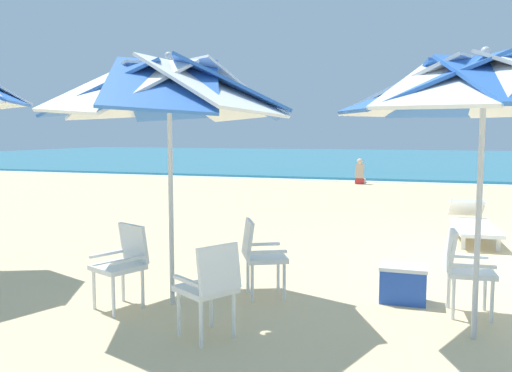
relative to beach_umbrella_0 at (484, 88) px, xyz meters
name	(u,v)px	position (x,y,z in m)	size (l,w,h in m)	color
sea	(448,159)	(0.95, 33.51, -2.15)	(80.00, 36.00, 0.10)	teal
surf_foam	(467,184)	(0.95, 15.21, -2.20)	(80.00, 0.70, 0.01)	white
beach_umbrella_0	(484,88)	(0.00, 0.00, 0.00)	(2.50, 2.50, 2.55)	silver
plastic_chair_0	(463,266)	(-0.06, 0.64, -1.70)	(0.50, 0.48, 0.87)	white
beach_umbrella_1	(169,91)	(-2.98, 0.03, 0.05)	(2.62, 2.62, 2.64)	silver
plastic_chair_1	(210,284)	(-2.22, -0.73, -1.70)	(0.62, 0.61, 0.87)	white
plastic_chair_2	(123,261)	(-3.42, -0.21, -1.70)	(0.58, 0.60, 0.87)	white
plastic_chair_3	(260,253)	(-2.18, 0.57, -1.70)	(0.61, 0.59, 0.87)	white
sun_lounger_1	(473,223)	(0.34, 4.71, -1.92)	(0.76, 2.18, 0.62)	white
cooler_box	(403,284)	(-0.64, 0.87, -2.00)	(0.50, 0.34, 0.40)	blue
beachgoer_seated	(360,176)	(-2.73, 14.30, -1.91)	(0.30, 0.93, 0.92)	red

